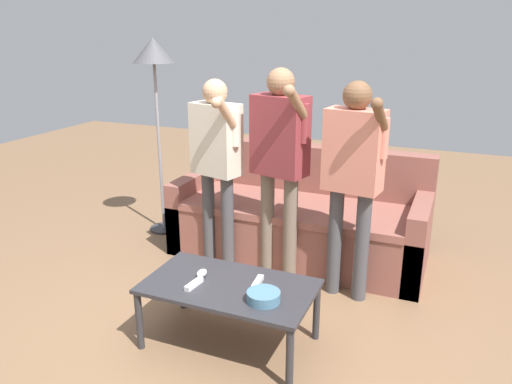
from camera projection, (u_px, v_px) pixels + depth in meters
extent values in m
plane|color=brown|center=(221.00, 340.00, 3.22)|extent=(12.00, 12.00, 0.00)
cube|color=brown|center=(298.00, 232.00, 4.36)|extent=(2.13, 0.88, 0.43)
cube|color=#94584D|center=(297.00, 207.00, 4.22)|extent=(1.85, 0.76, 0.06)
cube|color=brown|center=(312.00, 171.00, 4.53)|extent=(2.13, 0.18, 0.47)
cube|color=brown|center=(197.00, 206.00, 4.70)|extent=(0.14, 0.88, 0.63)
cube|color=brown|center=(419.00, 239.00, 3.97)|extent=(0.14, 0.88, 0.63)
cube|color=#2D2D33|center=(229.00, 287.00, 3.07)|extent=(1.04, 0.58, 0.03)
cylinder|color=#2D2D33|center=(139.00, 321.00, 3.09)|extent=(0.04, 0.04, 0.39)
cylinder|color=#2D2D33|center=(290.00, 359.00, 2.73)|extent=(0.04, 0.04, 0.39)
cylinder|color=#2D2D33|center=(183.00, 283.00, 3.54)|extent=(0.04, 0.04, 0.39)
cylinder|color=#2D2D33|center=(317.00, 312.00, 3.18)|extent=(0.04, 0.04, 0.39)
cylinder|color=teal|center=(264.00, 297.00, 2.88)|extent=(0.19, 0.19, 0.06)
ellipsoid|color=white|center=(202.00, 273.00, 3.16)|extent=(0.06, 0.09, 0.05)
cylinder|color=#4C4C51|center=(203.00, 268.00, 3.16)|extent=(0.02, 0.02, 0.01)
cylinder|color=#2D2D33|center=(164.00, 228.00, 4.98)|extent=(0.28, 0.28, 0.02)
cylinder|color=gray|center=(159.00, 149.00, 4.73)|extent=(0.03, 0.03, 1.58)
cone|color=#4C4C51|center=(153.00, 50.00, 4.44)|extent=(0.37, 0.37, 0.22)
cylinder|color=#47474C|center=(209.00, 219.00, 4.15)|extent=(0.10, 0.10, 0.80)
cylinder|color=#47474C|center=(228.00, 224.00, 4.03)|extent=(0.10, 0.10, 0.80)
cube|color=beige|center=(216.00, 139.00, 3.88)|extent=(0.42, 0.29, 0.55)
sphere|color=tan|center=(215.00, 92.00, 3.76)|extent=(0.19, 0.19, 0.19)
cylinder|color=tan|center=(198.00, 139.00, 3.99)|extent=(0.07, 0.07, 0.52)
cylinder|color=beige|center=(235.00, 129.00, 3.73)|extent=(0.07, 0.07, 0.26)
cylinder|color=tan|center=(226.00, 112.00, 3.61)|extent=(0.11, 0.22, 0.24)
sphere|color=tan|center=(216.00, 103.00, 3.51)|extent=(0.08, 0.08, 0.08)
cylinder|color=#756656|center=(267.00, 224.00, 3.97)|extent=(0.11, 0.11, 0.85)
cylinder|color=#756656|center=(290.00, 230.00, 3.85)|extent=(0.11, 0.11, 0.85)
cube|color=brown|center=(280.00, 136.00, 3.68)|extent=(0.45, 0.31, 0.59)
sphere|color=#936B4C|center=(281.00, 82.00, 3.56)|extent=(0.20, 0.20, 0.20)
cylinder|color=#936B4C|center=(258.00, 136.00, 3.81)|extent=(0.07, 0.07, 0.56)
cylinder|color=brown|center=(304.00, 123.00, 3.53)|extent=(0.07, 0.07, 0.28)
cylinder|color=#936B4C|center=(297.00, 104.00, 3.41)|extent=(0.12, 0.25, 0.25)
sphere|color=#936B4C|center=(289.00, 91.00, 3.30)|extent=(0.08, 0.08, 0.08)
cylinder|color=#47474C|center=(335.00, 241.00, 3.69)|extent=(0.10, 0.10, 0.82)
cylinder|color=#47474C|center=(362.00, 247.00, 3.59)|extent=(0.10, 0.10, 0.82)
cube|color=#DB7F6B|center=(354.00, 151.00, 3.43)|extent=(0.42, 0.26, 0.57)
sphere|color=brown|center=(357.00, 96.00, 3.31)|extent=(0.20, 0.20, 0.20)
cylinder|color=brown|center=(327.00, 151.00, 3.53)|extent=(0.07, 0.07, 0.53)
cylinder|color=#DB7F6B|center=(383.00, 138.00, 3.30)|extent=(0.07, 0.07, 0.27)
cylinder|color=brown|center=(381.00, 117.00, 3.17)|extent=(0.10, 0.25, 0.23)
sphere|color=brown|center=(377.00, 104.00, 3.07)|extent=(0.08, 0.08, 0.08)
cube|color=white|center=(258.00, 282.00, 3.07)|extent=(0.05, 0.16, 0.03)
cylinder|color=silver|center=(259.00, 278.00, 3.09)|extent=(0.01, 0.01, 0.00)
cube|color=silver|center=(255.00, 283.00, 3.02)|extent=(0.02, 0.02, 0.00)
cube|color=white|center=(194.00, 284.00, 3.05)|extent=(0.05, 0.16, 0.03)
cylinder|color=silver|center=(196.00, 280.00, 3.06)|extent=(0.01, 0.01, 0.00)
cube|color=silver|center=(189.00, 285.00, 3.00)|extent=(0.02, 0.02, 0.00)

